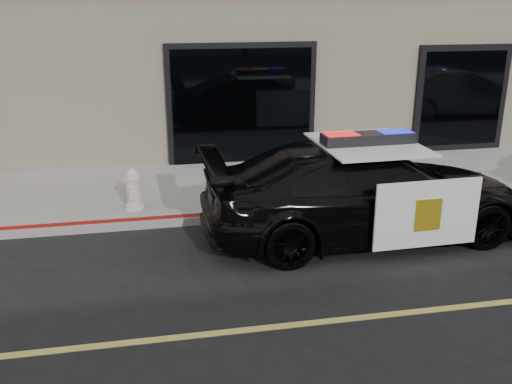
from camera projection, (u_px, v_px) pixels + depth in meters
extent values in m
plane|color=black|center=(411.00, 313.00, 7.31)|extent=(120.00, 120.00, 0.00)
cube|color=gray|center=(302.00, 183.00, 12.15)|extent=(60.00, 3.50, 0.15)
imported|color=black|center=(365.00, 191.00, 9.43)|extent=(2.50, 5.55, 1.58)
cube|color=white|center=(427.00, 214.00, 8.50)|extent=(1.68, 0.08, 1.05)
cube|color=white|center=(367.00, 171.00, 10.59)|extent=(1.68, 0.08, 1.05)
cube|color=white|center=(368.00, 144.00, 9.17)|extent=(1.63, 1.93, 0.03)
cube|color=gold|center=(428.00, 215.00, 8.47)|extent=(0.42, 0.02, 0.50)
cube|color=black|center=(368.00, 139.00, 9.14)|extent=(1.52, 0.43, 0.18)
cube|color=red|center=(341.00, 139.00, 9.04)|extent=(0.53, 0.36, 0.17)
cube|color=#0C19CC|center=(395.00, 136.00, 9.23)|extent=(0.53, 0.36, 0.17)
cylinder|color=beige|center=(135.00, 206.00, 10.46)|extent=(0.35, 0.35, 0.08)
cylinder|color=beige|center=(134.00, 192.00, 10.37)|extent=(0.25, 0.25, 0.48)
cylinder|color=beige|center=(133.00, 178.00, 10.29)|extent=(0.30, 0.30, 0.06)
sphere|color=beige|center=(132.00, 175.00, 10.27)|extent=(0.22, 0.22, 0.22)
cylinder|color=beige|center=(132.00, 170.00, 10.24)|extent=(0.07, 0.07, 0.07)
cylinder|color=beige|center=(133.00, 186.00, 10.50)|extent=(0.12, 0.12, 0.12)
cylinder|color=beige|center=(133.00, 191.00, 10.20)|extent=(0.12, 0.12, 0.12)
cylinder|color=beige|center=(133.00, 195.00, 10.20)|extent=(0.16, 0.13, 0.16)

